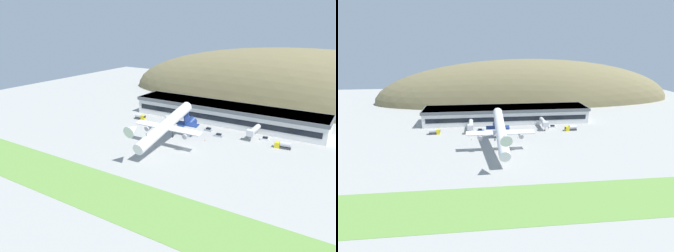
{
  "view_description": "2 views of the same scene",
  "coord_description": "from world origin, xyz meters",
  "views": [
    {
      "loc": [
        64.0,
        -116.64,
        54.11
      ],
      "look_at": [
        -8.97,
        -1.06,
        9.13
      ],
      "focal_mm": 35.0,
      "sensor_mm": 36.0,
      "label": 1
    },
    {
      "loc": [
        -18.08,
        -119.21,
        49.41
      ],
      "look_at": [
        -5.63,
        -1.56,
        11.76
      ],
      "focal_mm": 28.0,
      "sensor_mm": 36.0,
      "label": 2
    }
  ],
  "objects": [
    {
      "name": "ground_plane",
      "position": [
        0.0,
        0.0,
        0.0
      ],
      "size": [
        372.1,
        372.1,
        0.0
      ],
      "primitive_type": "plane",
      "color": "#9E9E99"
    },
    {
      "name": "service_car_3",
      "position": [
        25.85,
        28.61,
        0.69
      ],
      "size": [
        4.26,
        2.15,
        1.68
      ],
      "color": "silver",
      "rests_on": "ground_plane"
    },
    {
      "name": "fuel_truck",
      "position": [
        35.53,
        22.71,
        1.48
      ],
      "size": [
        7.07,
        2.79,
        3.15
      ],
      "color": "gold",
      "rests_on": "ground_plane"
    },
    {
      "name": "cargo_airplane",
      "position": [
        -8.39,
        -3.41,
        9.89
      ],
      "size": [
        32.43,
        51.31,
        15.7
      ],
      "color": "silver"
    },
    {
      "name": "terminal_building",
      "position": [
        -0.61,
        44.58,
        5.6
      ],
      "size": [
        105.13,
        19.85,
        9.89
      ],
      "color": "silver",
      "rests_on": "ground_plane"
    },
    {
      "name": "grass_strip_foreground",
      "position": [
        0.0,
        -47.61,
        0.04
      ],
      "size": [
        334.89,
        22.74,
        0.08
      ],
      "primitive_type": "cube",
      "color": "#669342",
      "rests_on": "ground_plane"
    },
    {
      "name": "service_car_2",
      "position": [
        -2.32,
        26.66,
        0.69
      ],
      "size": [
        4.14,
        2.09,
        1.67
      ],
      "color": "#999EA3",
      "rests_on": "ground_plane"
    },
    {
      "name": "traffic_cone_0",
      "position": [
        -22.66,
        12.91,
        0.28
      ],
      "size": [
        0.52,
        0.52,
        0.58
      ],
      "color": "orange",
      "rests_on": "ground_plane"
    },
    {
      "name": "service_car_0",
      "position": [
        -17.74,
        26.05,
        0.69
      ],
      "size": [
        4.12,
        2.05,
        1.67
      ],
      "color": "#264C99",
      "rests_on": "ground_plane"
    },
    {
      "name": "hill_backdrop",
      "position": [
        25.08,
        109.06,
        0.0
      ],
      "size": [
        261.94,
        71.22,
        72.68
      ],
      "primitive_type": "ellipsoid",
      "color": "olive",
      "rests_on": "ground_plane"
    },
    {
      "name": "box_truck",
      "position": [
        -43.59,
        24.29,
        1.54
      ],
      "size": [
        6.31,
        2.69,
        3.23
      ],
      "color": "gold",
      "rests_on": "ground_plane"
    },
    {
      "name": "jetway_0",
      "position": [
        -23.29,
        27.35,
        3.99
      ],
      "size": [
        3.38,
        14.13,
        5.43
      ],
      "color": "silver",
      "rests_on": "ground_plane"
    },
    {
      "name": "jetway_1",
      "position": [
        20.36,
        27.99,
        3.99
      ],
      "size": [
        3.38,
        12.93,
        5.43
      ],
      "color": "silver",
      "rests_on": "ground_plane"
    },
    {
      "name": "traffic_cone_1",
      "position": [
        2.37,
        13.27,
        0.28
      ],
      "size": [
        0.52,
        0.52,
        0.58
      ],
      "color": "orange",
      "rests_on": "ground_plane"
    },
    {
      "name": "service_car_1",
      "position": [
        5.51,
        21.54,
        0.65
      ],
      "size": [
        4.43,
        1.99,
        1.58
      ],
      "color": "#999EA3",
      "rests_on": "ground_plane"
    }
  ]
}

